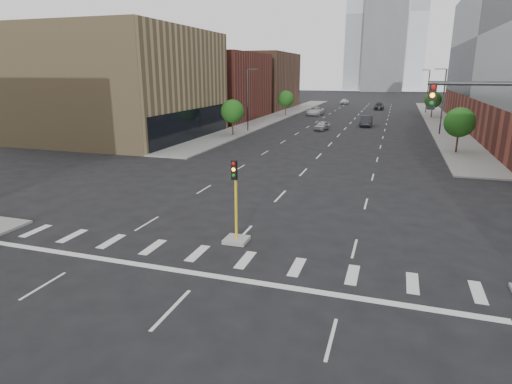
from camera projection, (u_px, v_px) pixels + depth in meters
The scene contains 22 objects.
ground at pixel (142, 340), 14.25m from camera, with size 400.00×400.00×0.00m, color black.
sidewalk_left_far at pixel (279, 116), 86.44m from camera, with size 5.00×92.00×0.15m, color gray.
sidewalk_right_far at pixel (439, 121), 77.53m from camera, with size 5.00×92.00×0.15m, color gray.
building_left_mid at pixel (124, 84), 57.14m from camera, with size 20.00×24.00×14.00m, color #9E8359.
building_left_far_a at pixel (206, 86), 81.22m from camera, with size 20.00×22.00×12.00m, color brown.
building_left_far_b at pixel (250, 81), 104.89m from camera, with size 20.00×24.00×13.00m, color brown.
tower_left at pixel (371, 16), 208.58m from camera, with size 22.00×22.00×70.00m, color #B2B7BC.
tower_right at pixel (410, 14), 238.51m from camera, with size 20.00×20.00×80.00m, color #B2B7BC.
tower_mid at pixel (385, 41), 191.42m from camera, with size 18.00×18.00×44.00m, color slate.
median_traffic_signal at pixel (236, 224), 22.19m from camera, with size 1.20×1.20×4.40m.
streetlight_right_a at pixel (443, 99), 59.27m from camera, with size 1.60×0.22×9.07m.
streetlight_right_b at pixel (428, 89), 91.32m from camera, with size 1.60×0.22×9.07m.
streetlight_left at pixel (248, 97), 62.65m from camera, with size 1.60×0.22×9.07m.
tree_left_near at pixel (232, 111), 58.69m from camera, with size 3.20×3.20×4.85m.
tree_left_far at pixel (286, 99), 86.16m from camera, with size 3.20×3.20×4.85m.
tree_right_near at pixel (460, 122), 45.80m from camera, with size 3.20×3.20×4.85m.
tree_right_far at pixel (433, 100), 82.42m from camera, with size 3.20×3.20×4.85m.
car_near_left at pixel (322, 126), 65.33m from camera, with size 1.59×3.96×1.35m, color #9D9DA1.
car_mid_right at pixel (366, 121), 70.03m from camera, with size 1.78×5.09×1.68m, color black.
car_far_left at pixel (315, 111), 87.99m from camera, with size 2.76×5.98×1.66m, color #BCBCBC.
car_deep_right at pixel (379, 106), 100.80m from camera, with size 2.15×5.30×1.54m, color black.
car_distant at pixel (344, 102), 117.25m from camera, with size 1.76×4.38×1.49m, color silver.
Camera 1 is at (7.44, -10.60, 8.61)m, focal length 30.00 mm.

